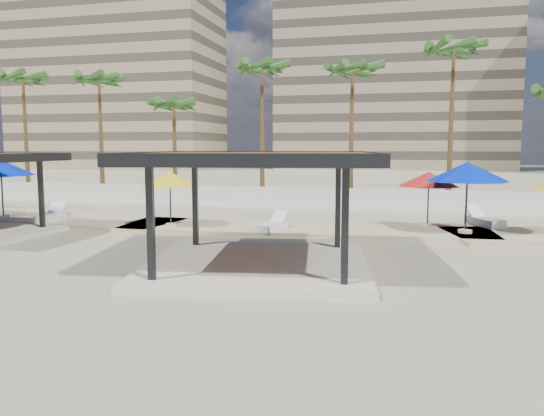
{
  "coord_description": "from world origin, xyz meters",
  "views": [
    {
      "loc": [
        6.34,
        -15.67,
        3.66
      ],
      "look_at": [
        1.57,
        3.36,
        1.4
      ],
      "focal_mm": 35.0,
      "sensor_mm": 36.0,
      "label": 1
    }
  ],
  "objects_px": {
    "lounger_b": "(272,226)",
    "lounger_c": "(484,221)",
    "umbrella_c": "(429,179)",
    "pavilion_central": "(257,199)",
    "lounger_a": "(51,217)"
  },
  "relations": [
    {
      "from": "lounger_a",
      "to": "lounger_b",
      "type": "distance_m",
      "value": 10.78
    },
    {
      "from": "umbrella_c",
      "to": "lounger_c",
      "type": "xyz_separation_m",
      "value": [
        2.44,
        0.57,
        -1.86
      ]
    },
    {
      "from": "umbrella_c",
      "to": "lounger_b",
      "type": "relative_size",
      "value": 1.66
    },
    {
      "from": "lounger_b",
      "to": "lounger_c",
      "type": "distance_m",
      "value": 9.51
    },
    {
      "from": "lounger_a",
      "to": "lounger_b",
      "type": "xyz_separation_m",
      "value": [
        10.78,
        -0.0,
        -0.02
      ]
    },
    {
      "from": "pavilion_central",
      "to": "lounger_c",
      "type": "distance_m",
      "value": 12.49
    },
    {
      "from": "pavilion_central",
      "to": "lounger_c",
      "type": "bearing_deg",
      "value": 42.01
    },
    {
      "from": "pavilion_central",
      "to": "umbrella_c",
      "type": "relative_size",
      "value": 2.35
    },
    {
      "from": "pavilion_central",
      "to": "lounger_a",
      "type": "relative_size",
      "value": 3.55
    },
    {
      "from": "umbrella_c",
      "to": "lounger_b",
      "type": "bearing_deg",
      "value": -156.24
    },
    {
      "from": "lounger_a",
      "to": "lounger_c",
      "type": "bearing_deg",
      "value": -94.62
    },
    {
      "from": "lounger_a",
      "to": "lounger_c",
      "type": "xyz_separation_m",
      "value": [
        19.66,
        3.4,
        0.01
      ]
    },
    {
      "from": "umbrella_c",
      "to": "lounger_b",
      "type": "distance_m",
      "value": 7.28
    },
    {
      "from": "umbrella_c",
      "to": "pavilion_central",
      "type": "bearing_deg",
      "value": -120.5
    },
    {
      "from": "umbrella_c",
      "to": "lounger_a",
      "type": "relative_size",
      "value": 1.51
    }
  ]
}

